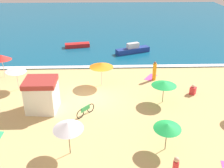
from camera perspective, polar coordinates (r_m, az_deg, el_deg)
The scene contains 16 objects.
ground_plane at distance 22.08m, azimuth -4.65°, elevation -2.63°, with size 60.00×60.00×0.00m, color #D8B775.
ocean_water at distance 48.51m, azimuth -3.28°, elevation 13.54°, with size 60.00×44.00×0.10m, color #0F567A.
wave_breaker_foam at distance 27.73m, azimuth -4.13°, elevation 3.83°, with size 57.00×0.70×0.01m, color white.
lifeguard_cabana at distance 20.19m, azimuth -15.18°, elevation -2.29°, with size 2.36×2.18×2.54m.
beach_umbrella_0 at distance 23.11m, azimuth -2.36°, elevation 4.24°, with size 3.07×3.07×2.20m.
beach_umbrella_1 at distance 23.83m, azimuth -20.43°, elevation 2.95°, with size 2.14×2.12×2.11m.
beach_umbrella_2 at distance 20.69m, azimuth 11.40°, elevation 0.10°, with size 2.26×2.26×1.88m.
beach_umbrella_5 at distance 26.92m, azimuth -23.18°, elevation 5.43°, with size 2.44×2.45×2.32m.
beach_umbrella_6 at distance 15.09m, azimuth -9.69°, elevation -9.04°, with size 1.91×1.94×2.30m.
beach_umbrella_8 at distance 15.70m, azimuth 12.12°, elevation -9.08°, with size 2.15×2.17×1.91m.
parked_bicycle at distance 19.39m, azimuth -5.85°, elevation -5.81°, with size 1.25×1.41×0.76m.
beachgoer_3 at distance 24.88m, azimuth 9.33°, elevation 2.77°, with size 0.44×0.44×1.86m.
beachgoer_6 at distance 23.21m, azimuth 17.38°, elevation -1.28°, with size 0.64×0.64×0.90m.
beach_towel_1 at distance 25.68m, azimuth 8.53°, elevation 1.48°, with size 1.49×1.76×0.01m.
small_boat_0 at distance 31.81m, azimuth 4.59°, elevation 7.57°, with size 4.28×2.47×1.23m.
small_boat_1 at distance 34.21m, azimuth -7.64°, elevation 8.47°, with size 3.26×1.57×0.49m.
Camera 1 is at (1.16, -19.34, 10.60)m, focal length 41.53 mm.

